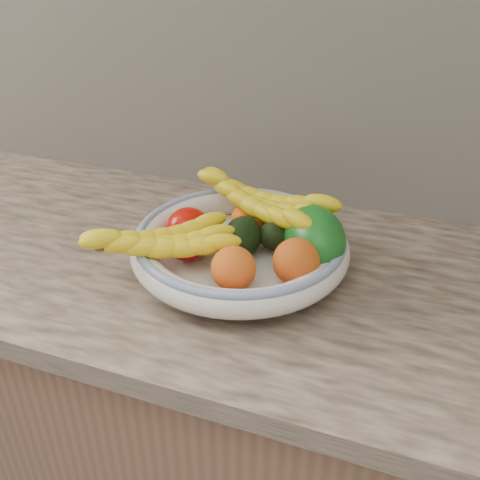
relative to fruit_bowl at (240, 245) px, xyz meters
name	(u,v)px	position (x,y,z in m)	size (l,w,h in m)	color
kitchen_counter	(244,420)	(0.00, 0.03, -0.48)	(2.44, 0.66, 1.40)	brown
fruit_bowl	(240,245)	(0.00, 0.00, 0.00)	(0.39, 0.39, 0.08)	silver
clementine_back_left	(246,218)	(-0.02, 0.09, 0.01)	(0.06, 0.06, 0.05)	#FB6405
clementine_back_right	(263,221)	(0.01, 0.09, 0.01)	(0.05, 0.05, 0.04)	#F35105
tomato_left	(188,228)	(-0.10, 0.01, 0.01)	(0.08, 0.08, 0.07)	#BB0B01
tomato_near_left	(186,244)	(-0.08, -0.05, 0.01)	(0.07, 0.07, 0.06)	#B7010A
avocado_center	(242,237)	(0.00, 0.01, 0.02)	(0.07, 0.10, 0.07)	black
avocado_right	(281,233)	(0.06, 0.04, 0.02)	(0.06, 0.09, 0.06)	black
green_mango	(314,237)	(0.13, 0.03, 0.03)	(0.10, 0.15, 0.11)	#0F5013
peach_front	(233,268)	(0.02, -0.10, 0.02)	(0.07, 0.07, 0.07)	orange
peach_right	(296,262)	(0.12, -0.05, 0.02)	(0.08, 0.08, 0.08)	orange
banana_bunch_back	(259,206)	(0.01, 0.09, 0.04)	(0.32, 0.12, 0.09)	yellow
banana_bunch_front	(161,245)	(-0.11, -0.10, 0.03)	(0.27, 0.11, 0.08)	yellow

